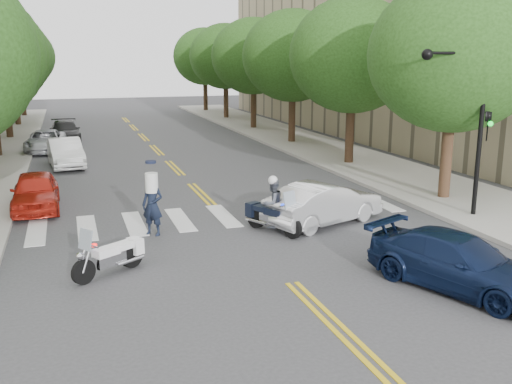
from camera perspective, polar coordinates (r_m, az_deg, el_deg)
name	(u,v)px	position (r m, az deg, el deg)	size (l,w,h in m)	color
ground	(292,283)	(14.35, 3.61, -9.08)	(140.00, 140.00, 0.00)	#38383A
sidewalk_right	(301,142)	(37.62, 4.57, 5.03)	(5.00, 60.00, 0.15)	#9E9991
tree_l_3	(2,56)	(42.46, -24.05, 12.31)	(6.40, 6.40, 8.45)	#382316
tree_l_4	(12,56)	(50.43, -23.22, 12.37)	(6.40, 6.40, 8.45)	#382316
tree_l_5	(19,56)	(58.41, -22.62, 12.40)	(6.40, 6.40, 8.45)	#382316
tree_r_0	(454,55)	(22.92, 19.22, 12.82)	(6.40, 6.40, 8.45)	#382316
tree_r_1	(353,56)	(29.70, 9.64, 13.30)	(6.40, 6.40, 8.45)	#382316
tree_r_2	(293,56)	(36.97, 3.70, 13.42)	(6.40, 6.40, 8.45)	#382316
tree_r_3	(253,56)	(44.49, -0.26, 13.42)	(6.40, 6.40, 8.45)	#382316
tree_r_4	(226,56)	(52.15, -3.07, 13.39)	(6.40, 6.40, 8.45)	#382316
tree_r_5	(205,57)	(59.90, -5.15, 13.34)	(6.40, 6.40, 8.45)	#382316
traffic_signal_pole	(470,111)	(20.35, 20.65, 7.56)	(2.82, 0.42, 6.00)	black
motorcycle_police	(271,207)	(18.10, 1.56, -1.53)	(1.25, 2.15, 1.86)	black
motorcycle_parked	(114,256)	(15.23, -14.00, -6.19)	(1.91, 1.38, 1.38)	black
officer_standing	(153,205)	(18.09, -10.31, -1.33)	(0.70, 0.46, 1.91)	black
convertible	(324,203)	(19.18, 6.84, -1.13)	(1.50, 4.32, 1.42)	white
sedan_blue	(458,262)	(14.62, 19.56, -6.65)	(1.85, 4.55, 1.32)	#0D1937
parked_car_a	(35,191)	(22.34, -21.20, 0.06)	(1.63, 4.05, 1.38)	#B01F12
parked_car_b	(66,153)	(30.66, -18.50, 3.72)	(1.53, 4.39, 1.45)	silver
parked_car_c	(46,141)	(36.13, -20.29, 4.81)	(2.11, 4.58, 1.27)	#B9BBC2
parked_car_d	(65,131)	(40.04, -18.57, 5.76)	(1.92, 4.71, 1.37)	black
parked_car_e	(65,129)	(42.07, -18.58, 5.99)	(1.44, 3.58, 1.22)	#97979C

